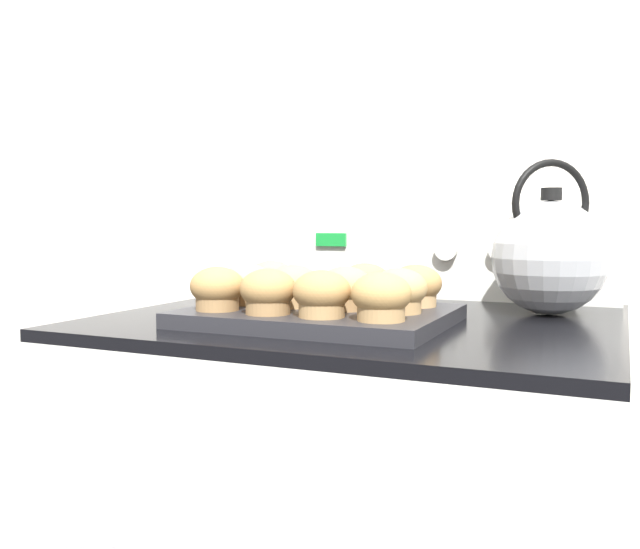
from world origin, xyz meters
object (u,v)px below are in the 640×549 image
(muffin_r2_c0, at_px, (271,281))
(muffin_r1_c3, at_px, (399,291))
(muffin_r0_c3, at_px, (381,297))
(muffin_pan, at_px, (320,316))
(muffin_r0_c1, at_px, (268,292))
(muffin_r1_c2, at_px, (346,289))
(muffin_r2_c2, at_px, (365,284))
(muffin_r1_c0, at_px, (247,285))
(muffin_r1_c1, at_px, (293,287))
(muffin_r0_c2, at_px, (322,295))
(tea_kettle, at_px, (550,255))
(muffin_r0_c0, at_px, (217,289))
(muffin_r2_c3, at_px, (416,286))

(muffin_r2_c0, bearing_deg, muffin_r1_c3, -18.50)
(muffin_r0_c3, height_order, muffin_r1_c3, same)
(muffin_pan, relative_size, muffin_r0_c1, 4.75)
(muffin_r1_c2, xyz_separation_m, muffin_r2_c2, (-0.00, 0.08, 0.00))
(muffin_r1_c0, bearing_deg, muffin_r1_c2, -0.21)
(muffin_pan, relative_size, muffin_r1_c1, 4.75)
(muffin_r0_c2, height_order, muffin_r1_c3, same)
(muffin_r1_c2, bearing_deg, muffin_r0_c2, -90.62)
(muffin_r1_c3, bearing_deg, muffin_r0_c1, -152.51)
(muffin_r0_c1, height_order, tea_kettle, tea_kettle)
(muffin_r0_c3, height_order, muffin_r2_c2, same)
(muffin_r1_c2, bearing_deg, muffin_r0_c1, -133.77)
(tea_kettle, bearing_deg, muffin_r0_c1, -136.35)
(muffin_r1_c1, distance_m, tea_kettle, 0.42)
(muffin_pan, height_order, muffin_r1_c3, muffin_r1_c3)
(muffin_r0_c1, relative_size, muffin_r2_c0, 1.00)
(muffin_r0_c2, distance_m, muffin_r2_c0, 0.23)
(muffin_r0_c0, height_order, muffin_r1_c2, same)
(muffin_r1_c3, bearing_deg, muffin_r0_c3, -88.79)
(muffin_r0_c1, bearing_deg, muffin_r2_c0, 116.93)
(muffin_r0_c2, xyz_separation_m, muffin_r1_c0, (-0.16, 0.08, 0.00))
(muffin_r1_c0, height_order, muffin_r1_c3, same)
(muffin_r1_c1, xyz_separation_m, muffin_r2_c0, (-0.08, 0.08, 0.00))
(muffin_r0_c2, xyz_separation_m, muffin_r1_c1, (-0.08, 0.08, 0.00))
(muffin_pan, bearing_deg, muffin_r1_c2, -0.62)
(muffin_pan, distance_m, muffin_r0_c1, 0.10)
(muffin_r0_c3, relative_size, muffin_r1_c1, 1.00)
(muffin_r0_c0, xyz_separation_m, muffin_r1_c1, (0.08, 0.08, 0.00))
(muffin_r0_c1, height_order, muffin_r1_c2, same)
(muffin_r2_c2, bearing_deg, muffin_r0_c0, -135.84)
(muffin_r0_c0, relative_size, muffin_r0_c2, 1.00)
(muffin_r0_c1, bearing_deg, muffin_r1_c3, 27.49)
(muffin_r2_c0, height_order, tea_kettle, tea_kettle)
(muffin_r0_c2, height_order, muffin_r0_c3, same)
(muffin_r0_c0, xyz_separation_m, muffin_r1_c3, (0.25, 0.08, 0.00))
(muffin_r0_c0, relative_size, muffin_r1_c2, 1.00)
(muffin_r1_c3, height_order, muffin_r2_c0, same)
(muffin_r1_c0, bearing_deg, muffin_r2_c2, 26.35)
(muffin_r1_c3, bearing_deg, muffin_r2_c2, 134.69)
(muffin_r1_c0, bearing_deg, muffin_r2_c3, 18.33)
(muffin_r0_c2, bearing_deg, muffin_r1_c0, 152.88)
(muffin_r0_c0, relative_size, muffin_r2_c2, 1.00)
(muffin_r2_c0, bearing_deg, muffin_r0_c1, -63.07)
(muffin_r0_c3, bearing_deg, muffin_r1_c1, 153.94)
(muffin_r1_c0, distance_m, muffin_r1_c1, 0.08)
(muffin_r1_c1, height_order, muffin_r2_c3, same)
(muffin_r0_c0, distance_m, muffin_r0_c1, 0.09)
(muffin_r1_c1, bearing_deg, muffin_r2_c3, 26.57)
(muffin_pan, distance_m, muffin_r2_c0, 0.15)
(muffin_r1_c1, distance_m, muffin_r1_c3, 0.17)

